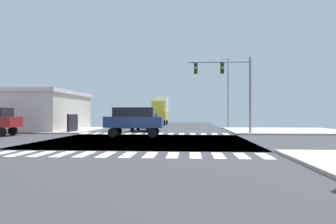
% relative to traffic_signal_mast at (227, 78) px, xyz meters
% --- Properties ---
extents(ground, '(90.00, 90.00, 0.05)m').
position_rel_traffic_signal_mast_xyz_m(ground, '(-6.32, -7.04, -5.11)').
color(ground, '#333336').
extents(sidewalk_corner_ne, '(12.00, 12.00, 0.14)m').
position_rel_traffic_signal_mast_xyz_m(sidewalk_corner_ne, '(6.68, 4.96, -5.01)').
color(sidewalk_corner_ne, '#A09B91').
rests_on(sidewalk_corner_ne, ground).
extents(sidewalk_corner_nw, '(12.00, 12.00, 0.14)m').
position_rel_traffic_signal_mast_xyz_m(sidewalk_corner_nw, '(-19.32, 4.96, -5.01)').
color(sidewalk_corner_nw, '#A09991').
rests_on(sidewalk_corner_nw, ground).
extents(crosswalk_near, '(13.50, 2.00, 0.01)m').
position_rel_traffic_signal_mast_xyz_m(crosswalk_near, '(-6.57, -14.34, -5.08)').
color(crosswalk_near, white).
rests_on(crosswalk_near, ground).
extents(crosswalk_far, '(13.50, 2.00, 0.01)m').
position_rel_traffic_signal_mast_xyz_m(crosswalk_far, '(-6.57, 0.26, -5.08)').
color(crosswalk_far, white).
rests_on(crosswalk_far, ground).
extents(traffic_signal_mast, '(5.64, 0.55, 6.94)m').
position_rel_traffic_signal_mast_xyz_m(traffic_signal_mast, '(0.00, 0.00, 0.00)').
color(traffic_signal_mast, gray).
rests_on(traffic_signal_mast, ground).
extents(street_lamp, '(1.78, 0.32, 8.84)m').
position_rel_traffic_signal_mast_xyz_m(street_lamp, '(1.28, 11.23, 0.14)').
color(street_lamp, gray).
rests_on(street_lamp, ground).
extents(bank_building, '(15.45, 11.21, 4.36)m').
position_rel_traffic_signal_mast_xyz_m(bank_building, '(-23.05, 5.55, -2.89)').
color(bank_building, beige).
rests_on(bank_building, ground).
extents(pickup_nearside_1, '(2.00, 5.10, 2.35)m').
position_rel_traffic_signal_mast_xyz_m(pickup_nearside_1, '(-11.32, 12.87, -3.79)').
color(pickup_nearside_1, black).
rests_on(pickup_nearside_1, ground).
extents(box_truck_farside_1, '(2.40, 7.20, 4.85)m').
position_rel_traffic_signal_mast_xyz_m(box_truck_farside_1, '(-8.32, 23.23, -2.52)').
color(box_truck_farside_1, black).
rests_on(box_truck_farside_1, ground).
extents(pickup_crossing_2, '(2.00, 5.10, 2.35)m').
position_rel_traffic_signal_mast_xyz_m(pickup_crossing_2, '(-8.32, 4.16, -3.79)').
color(pickup_crossing_2, black).
rests_on(pickup_crossing_2, ground).
extents(suv_queued_1, '(4.60, 1.96, 2.34)m').
position_rel_traffic_signal_mast_xyz_m(suv_queued_1, '(-7.79, -3.54, -3.69)').
color(suv_queued_1, black).
rests_on(suv_queued_1, ground).
extents(sedan_leading_1, '(1.80, 4.30, 1.88)m').
position_rel_traffic_signal_mast_xyz_m(sedan_leading_1, '(-8.32, 11.90, -3.96)').
color(sedan_leading_1, black).
rests_on(sedan_leading_1, ground).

